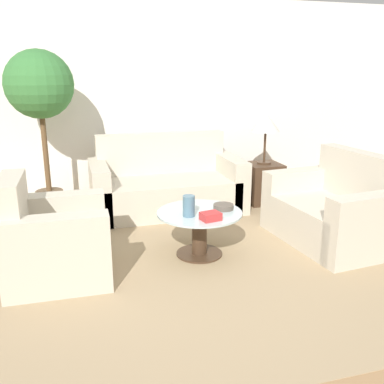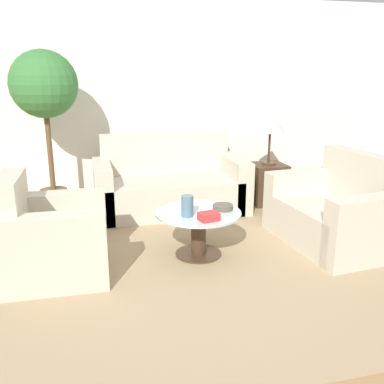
% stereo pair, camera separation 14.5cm
% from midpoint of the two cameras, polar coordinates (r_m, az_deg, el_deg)
% --- Properties ---
extents(ground_plane, '(14.00, 14.00, 0.00)m').
position_cam_midpoint_polar(ground_plane, '(3.52, 3.42, -12.78)').
color(ground_plane, '#9E754C').
extents(wall_back, '(10.00, 0.06, 2.60)m').
position_cam_midpoint_polar(wall_back, '(5.83, -4.74, 12.13)').
color(wall_back, white).
rests_on(wall_back, ground_plane).
extents(rug, '(3.71, 3.69, 0.01)m').
position_cam_midpoint_polar(rug, '(4.10, 1.87, -8.30)').
color(rug, tan).
rests_on(rug, ground_plane).
extents(sofa_main, '(1.82, 0.89, 0.92)m').
position_cam_midpoint_polar(sofa_main, '(5.32, -2.25, 0.76)').
color(sofa_main, beige).
rests_on(sofa_main, ground_plane).
extents(armchair, '(0.83, 0.84, 0.88)m').
position_cam_midpoint_polar(armchair, '(3.78, -17.47, -6.43)').
color(armchair, beige).
rests_on(armchair, ground_plane).
extents(loveseat, '(0.96, 1.33, 0.90)m').
position_cam_midpoint_polar(loveseat, '(4.55, 19.70, -2.86)').
color(loveseat, beige).
rests_on(loveseat, ground_plane).
extents(coffee_table, '(0.79, 0.79, 0.43)m').
position_cam_midpoint_polar(coffee_table, '(4.00, 1.91, -4.73)').
color(coffee_table, '#422D1E').
rests_on(coffee_table, ground_plane).
extents(side_table, '(0.43, 0.43, 0.52)m').
position_cam_midpoint_polar(side_table, '(5.66, 10.74, 1.08)').
color(side_table, '#422D1E').
rests_on(side_table, ground_plane).
extents(table_lamp, '(0.36, 0.36, 0.65)m').
position_cam_midpoint_polar(table_lamp, '(5.51, 11.16, 8.89)').
color(table_lamp, '#422D1E').
rests_on(table_lamp, side_table).
extents(potted_plant, '(0.75, 0.75, 1.91)m').
position_cam_midpoint_polar(potted_plant, '(5.12, -18.29, 12.37)').
color(potted_plant, brown).
rests_on(potted_plant, ground_plane).
extents(vase, '(0.11, 0.11, 0.19)m').
position_cam_midpoint_polar(vase, '(3.80, 0.46, -1.88)').
color(vase, slate).
rests_on(vase, coffee_table).
extents(bowl, '(0.19, 0.19, 0.05)m').
position_cam_midpoint_polar(bowl, '(4.02, 5.17, -2.02)').
color(bowl, brown).
rests_on(bowl, coffee_table).
extents(book_stack, '(0.19, 0.16, 0.07)m').
position_cam_midpoint_polar(book_stack, '(3.72, 3.35, -3.28)').
color(book_stack, '#BC3333').
rests_on(book_stack, coffee_table).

